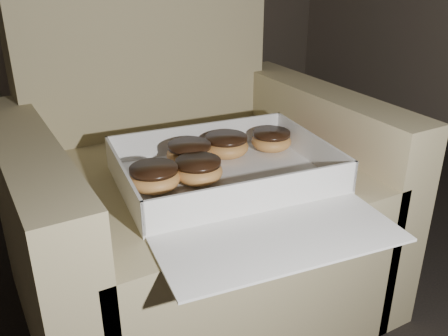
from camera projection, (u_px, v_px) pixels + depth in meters
armchair at (191, 201)px, 1.21m from camera, size 0.82×0.69×0.85m
bakery_box at (234, 183)px, 1.02m from camera, size 0.49×0.55×0.07m
donut_a at (154, 178)px, 0.99m from camera, size 0.10×0.10×0.05m
donut_b at (198, 170)px, 1.02m from camera, size 0.10×0.10×0.05m
donut_c at (189, 153)px, 1.10m from camera, size 0.10×0.10×0.05m
donut_d at (271, 140)px, 1.18m from camera, size 0.09×0.09×0.05m
donut_e at (226, 146)px, 1.14m from camera, size 0.10×0.10×0.05m
crumb_a at (275, 178)px, 1.05m from camera, size 0.01×0.01×0.00m
crumb_b at (149, 193)px, 0.98m from camera, size 0.01×0.01×0.00m
crumb_c at (210, 198)px, 0.96m from camera, size 0.01×0.01×0.00m
crumb_d at (317, 176)px, 1.05m from camera, size 0.01×0.01×0.00m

